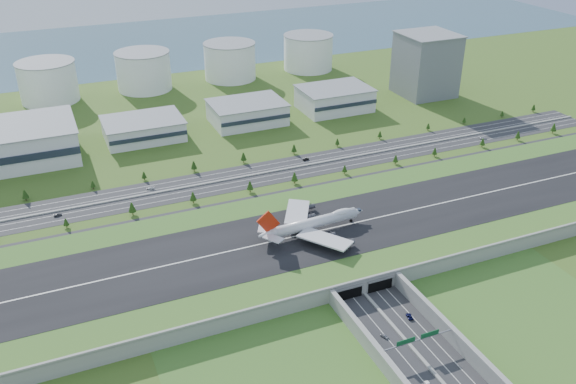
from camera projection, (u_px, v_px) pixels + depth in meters
name	position (u px, v px, depth m)	size (l,w,h in m)	color
ground	(320.00, 243.00, 339.05)	(1200.00, 1200.00, 0.00)	#31571B
airfield_deck	(320.00, 237.00, 337.06)	(520.00, 100.00, 9.20)	gray
underpass_road	(423.00, 354.00, 256.51)	(38.80, 120.40, 8.00)	#28282B
sign_gantry_near	(418.00, 341.00, 258.44)	(38.70, 0.70, 9.80)	gray
north_expressway	(260.00, 174.00, 416.37)	(560.00, 36.00, 0.12)	#28282B
tree_row	(247.00, 172.00, 408.90)	(506.89, 48.67, 8.46)	#3D2819
hangar_mid_a	(143.00, 129.00, 469.48)	(58.00, 42.00, 15.00)	silver
hangar_mid_b	(247.00, 113.00, 498.42)	(58.00, 42.00, 17.00)	silver
hangar_mid_c	(335.00, 99.00, 525.63)	(58.00, 42.00, 19.00)	silver
office_tower	(426.00, 65.00, 554.17)	(46.00, 46.00, 55.00)	slate
fuel_tank_a	(48.00, 82.00, 541.75)	(50.00, 50.00, 35.00)	white
fuel_tank_b	(144.00, 71.00, 571.16)	(50.00, 50.00, 35.00)	white
fuel_tank_c	(230.00, 61.00, 600.56)	(50.00, 50.00, 35.00)	white
fuel_tank_d	(308.00, 52.00, 629.97)	(50.00, 50.00, 35.00)	white
bay_water	(147.00, 44.00, 729.81)	(1200.00, 260.00, 0.06)	#395C6D
boeing_747	(313.00, 223.00, 331.62)	(65.60, 61.87, 20.27)	silver
car_0	(384.00, 336.00, 270.09)	(1.59, 3.96, 1.35)	#A5A4A9
car_2	(410.00, 316.00, 282.10)	(2.30, 4.99, 1.39)	#0B0D37
car_4	(58.00, 215.00, 365.32)	(1.90, 4.72, 1.61)	#4C4D51
car_5	(306.00, 159.00, 435.84)	(1.59, 4.55, 1.50)	black
car_6	(483.00, 138.00, 470.67)	(2.51, 5.44, 1.51)	silver
car_7	(150.00, 188.00, 396.11)	(2.14, 5.27, 1.53)	silver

